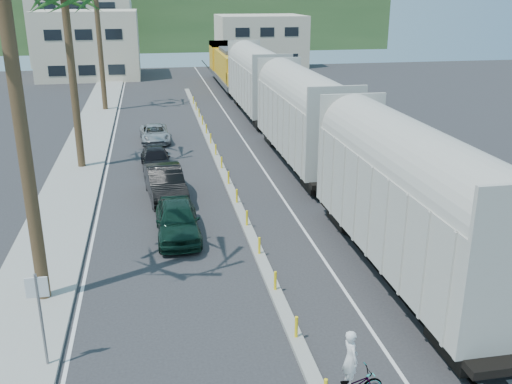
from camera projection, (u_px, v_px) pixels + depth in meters
ground at (314, 382)px, 15.70m from camera, size 140.00×140.00×0.00m
sidewalk at (84, 154)px, 37.39m from camera, size 3.00×90.00×0.15m
rails at (275, 135)px, 42.51m from camera, size 1.56×100.00×0.06m
median at (222, 169)px, 34.17m from camera, size 0.45×60.00×0.85m
lane_markings at (181, 151)px, 38.50m from camera, size 9.42×90.00×0.01m
freight_train at (281, 101)px, 39.76m from camera, size 3.00×60.94×5.85m
street_sign at (40, 308)px, 15.64m from camera, size 0.60×0.08×3.00m
buildings at (129, 35)px, 79.57m from camera, size 38.00×27.00×10.00m
hillside at (167, 15)px, 106.41m from camera, size 80.00×20.00×12.00m
car_lead at (177, 220)px, 24.75m from camera, size 1.91×4.62×1.57m
car_second at (165, 183)px, 29.37m from camera, size 2.76×5.38×1.66m
car_third at (156, 159)px, 34.35m from camera, size 2.18×4.39×1.22m
car_rear at (155, 133)px, 40.64m from camera, size 2.46×4.49×1.19m
cyclist at (352, 379)px, 14.76m from camera, size 1.01×1.88×2.14m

